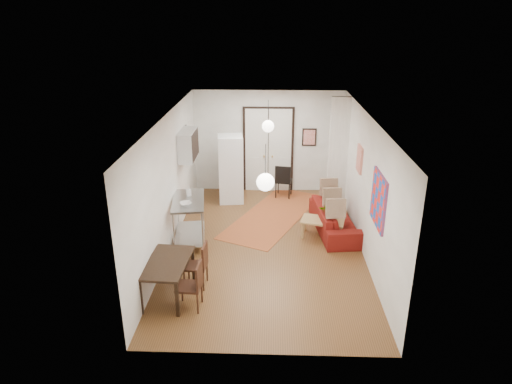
{
  "coord_description": "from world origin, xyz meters",
  "views": [
    {
      "loc": [
        0.1,
        -9.07,
        4.85
      ],
      "look_at": [
        -0.23,
        0.09,
        1.25
      ],
      "focal_mm": 32.0,
      "sensor_mm": 36.0,
      "label": 1
    }
  ],
  "objects_px": {
    "black_side_chair": "(284,177)",
    "dining_chair_near": "(196,260)",
    "coffee_table": "(323,222)",
    "kitchen_counter": "(189,214)",
    "sofa": "(335,219)",
    "dining_chair_far": "(190,280)",
    "dining_table": "(167,265)",
    "fridge": "(231,169)"
  },
  "relations": [
    {
      "from": "dining_chair_far",
      "to": "coffee_table",
      "type": "bearing_deg",
      "value": 140.29
    },
    {
      "from": "dining_chair_near",
      "to": "coffee_table",
      "type": "bearing_deg",
      "value": 131.91
    },
    {
      "from": "sofa",
      "to": "kitchen_counter",
      "type": "relative_size",
      "value": 1.48
    },
    {
      "from": "dining_chair_near",
      "to": "black_side_chair",
      "type": "height_order",
      "value": "black_side_chair"
    },
    {
      "from": "sofa",
      "to": "black_side_chair",
      "type": "distance_m",
      "value": 2.55
    },
    {
      "from": "dining_chair_far",
      "to": "black_side_chair",
      "type": "relative_size",
      "value": 0.92
    },
    {
      "from": "kitchen_counter",
      "to": "black_side_chair",
      "type": "distance_m",
      "value": 3.67
    },
    {
      "from": "dining_chair_near",
      "to": "black_side_chair",
      "type": "xyz_separation_m",
      "value": [
        1.76,
        4.62,
        0.05
      ]
    },
    {
      "from": "black_side_chair",
      "to": "dining_chair_near",
      "type": "bearing_deg",
      "value": 79.81
    },
    {
      "from": "dining_chair_far",
      "to": "dining_table",
      "type": "bearing_deg",
      "value": -117.14
    },
    {
      "from": "coffee_table",
      "to": "kitchen_counter",
      "type": "relative_size",
      "value": 0.74
    },
    {
      "from": "sofa",
      "to": "dining_chair_near",
      "type": "height_order",
      "value": "dining_chair_near"
    },
    {
      "from": "sofa",
      "to": "black_side_chair",
      "type": "height_order",
      "value": "black_side_chair"
    },
    {
      "from": "dining_chair_far",
      "to": "black_side_chair",
      "type": "xyz_separation_m",
      "value": [
        1.76,
        5.32,
        0.05
      ]
    },
    {
      "from": "dining_table",
      "to": "dining_chair_far",
      "type": "distance_m",
      "value": 0.53
    },
    {
      "from": "dining_table",
      "to": "sofa",
      "type": "bearing_deg",
      "value": 39.77
    },
    {
      "from": "fridge",
      "to": "black_side_chair",
      "type": "distance_m",
      "value": 1.57
    },
    {
      "from": "kitchen_counter",
      "to": "dining_chair_near",
      "type": "height_order",
      "value": "kitchen_counter"
    },
    {
      "from": "kitchen_counter",
      "to": "dining_table",
      "type": "height_order",
      "value": "kitchen_counter"
    },
    {
      "from": "kitchen_counter",
      "to": "dining_chair_far",
      "type": "relative_size",
      "value": 1.64
    },
    {
      "from": "dining_chair_near",
      "to": "dining_chair_far",
      "type": "distance_m",
      "value": 0.7
    },
    {
      "from": "dining_chair_near",
      "to": "dining_chair_far",
      "type": "bearing_deg",
      "value": 3.8
    },
    {
      "from": "sofa",
      "to": "fridge",
      "type": "distance_m",
      "value": 3.23
    },
    {
      "from": "fridge",
      "to": "dining_table",
      "type": "bearing_deg",
      "value": -106.0
    },
    {
      "from": "coffee_table",
      "to": "black_side_chair",
      "type": "distance_m",
      "value": 2.72
    },
    {
      "from": "kitchen_counter",
      "to": "dining_table",
      "type": "xyz_separation_m",
      "value": [
        -0.03,
        -2.1,
        -0.07
      ]
    },
    {
      "from": "fridge",
      "to": "black_side_chair",
      "type": "xyz_separation_m",
      "value": [
        1.45,
        0.46,
        -0.36
      ]
    },
    {
      "from": "sofa",
      "to": "black_side_chair",
      "type": "relative_size",
      "value": 2.25
    },
    {
      "from": "dining_table",
      "to": "dining_chair_far",
      "type": "height_order",
      "value": "dining_chair_far"
    },
    {
      "from": "coffee_table",
      "to": "kitchen_counter",
      "type": "bearing_deg",
      "value": -172.85
    },
    {
      "from": "fridge",
      "to": "dining_table",
      "type": "distance_m",
      "value": 4.67
    },
    {
      "from": "coffee_table",
      "to": "dining_chair_far",
      "type": "bearing_deg",
      "value": -133.51
    },
    {
      "from": "kitchen_counter",
      "to": "dining_chair_near",
      "type": "relative_size",
      "value": 1.64
    },
    {
      "from": "coffee_table",
      "to": "dining_chair_near",
      "type": "relative_size",
      "value": 1.21
    },
    {
      "from": "sofa",
      "to": "dining_chair_far",
      "type": "distance_m",
      "value": 4.25
    },
    {
      "from": "fridge",
      "to": "dining_chair_near",
      "type": "distance_m",
      "value": 4.19
    },
    {
      "from": "coffee_table",
      "to": "black_side_chair",
      "type": "relative_size",
      "value": 1.12
    },
    {
      "from": "sofa",
      "to": "dining_table",
      "type": "relative_size",
      "value": 1.61
    },
    {
      "from": "dining_chair_near",
      "to": "dining_table",
      "type": "bearing_deg",
      "value": -41.4
    },
    {
      "from": "dining_table",
      "to": "fridge",
      "type": "bearing_deg",
      "value": 80.76
    },
    {
      "from": "fridge",
      "to": "dining_chair_far",
      "type": "height_order",
      "value": "fridge"
    },
    {
      "from": "sofa",
      "to": "dining_table",
      "type": "height_order",
      "value": "dining_table"
    }
  ]
}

